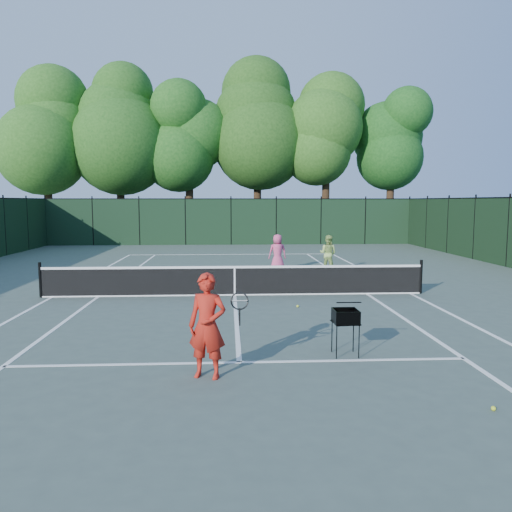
{
  "coord_description": "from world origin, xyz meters",
  "views": [
    {
      "loc": [
        -0.18,
        -15.04,
        2.86
      ],
      "look_at": [
        0.71,
        1.0,
        1.1
      ],
      "focal_mm": 35.0,
      "sensor_mm": 36.0,
      "label": 1
    }
  ],
  "objects": [
    {
      "name": "service_line_far",
      "position": [
        0.0,
        6.4,
        0.0
      ],
      "size": [
        8.23,
        0.1,
        0.01
      ],
      "primitive_type": "cube",
      "color": "white",
      "rests_on": "ground"
    },
    {
      "name": "sideline_singles_left",
      "position": [
        -4.12,
        0.0,
        0.0
      ],
      "size": [
        0.1,
        23.77,
        0.01
      ],
      "primitive_type": "cube",
      "color": "white",
      "rests_on": "ground"
    },
    {
      "name": "coach",
      "position": [
        -0.53,
        -7.11,
        0.86
      ],
      "size": [
        1.04,
        0.57,
        1.72
      ],
      "rotation": [
        0.0,
        0.0,
        -0.28
      ],
      "color": "red",
      "rests_on": "ground"
    },
    {
      "name": "center_service_line",
      "position": [
        0.0,
        0.0,
        0.0
      ],
      "size": [
        0.1,
        12.8,
        0.01
      ],
      "primitive_type": "cube",
      "color": "white",
      "rests_on": "ground"
    },
    {
      "name": "sideline_singles_right",
      "position": [
        4.12,
        0.0,
        0.0
      ],
      "size": [
        0.1,
        23.77,
        0.01
      ],
      "primitive_type": "cube",
      "color": "white",
      "rests_on": "ground"
    },
    {
      "name": "sideline_doubles_left",
      "position": [
        -5.49,
        0.0,
        0.0
      ],
      "size": [
        0.1,
        23.77,
        0.01
      ],
      "primitive_type": "cube",
      "color": "white",
      "rests_on": "ground"
    },
    {
      "name": "player_green",
      "position": [
        3.88,
        4.98,
        0.75
      ],
      "size": [
        0.92,
        0.87,
        1.5
      ],
      "rotation": [
        0.0,
        0.0,
        2.58
      ],
      "color": "#9FC261",
      "rests_on": "ground"
    },
    {
      "name": "service_line_near",
      "position": [
        0.0,
        -6.4,
        0.0
      ],
      "size": [
        8.23,
        0.1,
        0.01
      ],
      "primitive_type": "cube",
      "color": "white",
      "rests_on": "ground"
    },
    {
      "name": "tree_4",
      "position": [
        7.0,
        21.6,
        8.14
      ],
      "size": [
        6.2,
        6.2,
        12.97
      ],
      "color": "black",
      "rests_on": "ground"
    },
    {
      "name": "fence_far",
      "position": [
        0.0,
        18.0,
        1.5
      ],
      "size": [
        24.0,
        0.05,
        3.0
      ],
      "primitive_type": "cube",
      "color": "black",
      "rests_on": "ground"
    },
    {
      "name": "tree_1",
      "position": [
        -8.0,
        22.0,
        8.69
      ],
      "size": [
        6.8,
        6.8,
        13.98
      ],
      "color": "black",
      "rests_on": "ground"
    },
    {
      "name": "player_pink",
      "position": [
        1.85,
        5.46,
        0.76
      ],
      "size": [
        0.78,
        0.55,
        1.51
      ],
      "rotation": [
        0.0,
        0.0,
        3.23
      ],
      "color": "#CF4978",
      "rests_on": "ground"
    },
    {
      "name": "tree_2",
      "position": [
        -3.0,
        21.8,
        7.73
      ],
      "size": [
        6.0,
        6.0,
        12.4
      ],
      "color": "black",
      "rests_on": "ground"
    },
    {
      "name": "ground",
      "position": [
        0.0,
        0.0,
        0.0
      ],
      "size": [
        90.0,
        90.0,
        0.0
      ],
      "primitive_type": "plane",
      "color": "#425148",
      "rests_on": "ground"
    },
    {
      "name": "loose_ball_near_cart",
      "position": [
        3.44,
        -8.66,
        0.03
      ],
      "size": [
        0.07,
        0.07,
        0.07
      ],
      "primitive_type": "sphere",
      "color": "#B3CA29",
      "rests_on": "ground"
    },
    {
      "name": "baseline_far",
      "position": [
        0.0,
        11.88,
        0.0
      ],
      "size": [
        10.97,
        0.1,
        0.01
      ],
      "primitive_type": "cube",
      "color": "white",
      "rests_on": "ground"
    },
    {
      "name": "tree_5",
      "position": [
        12.0,
        22.1,
        7.71
      ],
      "size": [
        5.8,
        5.8,
        12.23
      ],
      "color": "black",
      "rests_on": "ground"
    },
    {
      "name": "tree_0",
      "position": [
        -13.0,
        21.5,
        8.16
      ],
      "size": [
        6.4,
        6.4,
        13.14
      ],
      "color": "black",
      "rests_on": "ground"
    },
    {
      "name": "sideline_doubles_right",
      "position": [
        5.49,
        0.0,
        0.0
      ],
      "size": [
        0.1,
        23.77,
        0.01
      ],
      "primitive_type": "cube",
      "color": "white",
      "rests_on": "ground"
    },
    {
      "name": "tennis_net",
      "position": [
        0.0,
        0.0,
        0.48
      ],
      "size": [
        11.69,
        0.09,
        1.06
      ],
      "color": "black",
      "rests_on": "ground"
    },
    {
      "name": "tree_3",
      "position": [
        2.0,
        22.3,
        9.01
      ],
      "size": [
        7.0,
        7.0,
        14.45
      ],
      "color": "black",
      "rests_on": "ground"
    },
    {
      "name": "ball_hopper",
      "position": [
        1.98,
        -6.08,
        0.73
      ],
      "size": [
        0.5,
        0.5,
        0.87
      ],
      "rotation": [
        0.0,
        0.0,
        0.11
      ],
      "color": "black",
      "rests_on": "ground"
    },
    {
      "name": "loose_ball_midcourt",
      "position": [
        1.68,
        -1.83,
        0.03
      ],
      "size": [
        0.07,
        0.07,
        0.07
      ],
      "primitive_type": "sphere",
      "color": "#D5E62F",
      "rests_on": "ground"
    }
  ]
}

